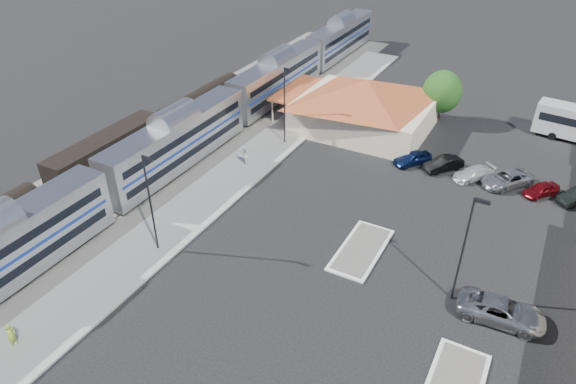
% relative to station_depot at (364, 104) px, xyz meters
% --- Properties ---
extents(ground, '(280.00, 280.00, 0.00)m').
position_rel_station_depot_xyz_m(ground, '(4.56, -24.00, -3.13)').
color(ground, black).
rests_on(ground, ground).
extents(railbed, '(16.00, 100.00, 0.12)m').
position_rel_station_depot_xyz_m(railbed, '(-16.44, -16.00, -3.07)').
color(railbed, '#4C4944').
rests_on(railbed, ground).
extents(platform, '(5.50, 92.00, 0.18)m').
position_rel_station_depot_xyz_m(platform, '(-7.44, -18.00, -3.04)').
color(platform, gray).
rests_on(platform, ground).
extents(passenger_train, '(3.00, 104.00, 5.55)m').
position_rel_station_depot_xyz_m(passenger_train, '(-13.44, -18.23, -0.26)').
color(passenger_train, silver).
rests_on(passenger_train, ground).
extents(freight_cars, '(2.80, 46.00, 4.00)m').
position_rel_station_depot_xyz_m(freight_cars, '(-19.44, -22.26, -1.21)').
color(freight_cars, black).
rests_on(freight_cars, ground).
extents(station_depot, '(18.35, 12.24, 6.20)m').
position_rel_station_depot_xyz_m(station_depot, '(0.00, 0.00, 0.00)').
color(station_depot, '#BEAB8B').
rests_on(station_depot, ground).
extents(traffic_island_south, '(3.30, 7.50, 0.21)m').
position_rel_station_depot_xyz_m(traffic_island_south, '(8.56, -22.00, -3.03)').
color(traffic_island_south, silver).
rests_on(traffic_island_south, ground).
extents(lamp_plat_s, '(1.08, 0.25, 9.00)m').
position_rel_station_depot_xyz_m(lamp_plat_s, '(-6.34, -30.00, 2.21)').
color(lamp_plat_s, black).
rests_on(lamp_plat_s, ground).
extents(lamp_plat_n, '(1.08, 0.25, 9.00)m').
position_rel_station_depot_xyz_m(lamp_plat_n, '(-6.34, -8.00, 2.21)').
color(lamp_plat_n, black).
rests_on(lamp_plat_n, ground).
extents(lamp_lot, '(1.08, 0.25, 9.00)m').
position_rel_station_depot_xyz_m(lamp_lot, '(16.66, -24.00, 2.21)').
color(lamp_lot, black).
rests_on(lamp_lot, ground).
extents(tree_depot, '(4.71, 4.71, 6.63)m').
position_rel_station_depot_xyz_m(tree_depot, '(7.56, 6.00, 0.89)').
color(tree_depot, '#382314').
rests_on(tree_depot, ground).
extents(suv, '(6.19, 3.11, 1.68)m').
position_rel_station_depot_xyz_m(suv, '(20.04, -24.50, -2.29)').
color(suv, gray).
rests_on(suv, ground).
extents(person_a, '(0.59, 0.77, 1.89)m').
position_rel_station_depot_xyz_m(person_a, '(-8.01, -42.55, -2.01)').
color(person_a, '#A9C03C').
rests_on(person_a, platform).
extents(person_b, '(1.01, 1.13, 1.92)m').
position_rel_station_depot_xyz_m(person_b, '(-7.71, -14.59, -1.99)').
color(person_b, silver).
rests_on(person_b, platform).
extents(parked_car_a, '(3.96, 4.41, 1.45)m').
position_rel_station_depot_xyz_m(parked_car_a, '(7.94, -5.76, -2.41)').
color(parked_car_a, '#0E1C47').
rests_on(parked_car_a, ground).
extents(parked_car_b, '(3.93, 4.36, 1.44)m').
position_rel_station_depot_xyz_m(parked_car_b, '(11.14, -5.46, -2.41)').
color(parked_car_b, black).
rests_on(parked_car_b, ground).
extents(parked_car_c, '(4.23, 4.54, 1.28)m').
position_rel_station_depot_xyz_m(parked_car_c, '(14.34, -5.76, -2.49)').
color(parked_car_c, white).
rests_on(parked_car_c, ground).
extents(parked_car_d, '(5.36, 5.72, 1.50)m').
position_rel_station_depot_xyz_m(parked_car_d, '(17.54, -5.46, -2.38)').
color(parked_car_d, gray).
rests_on(parked_car_d, ground).
extents(parked_car_e, '(3.54, 3.89, 1.28)m').
position_rel_station_depot_xyz_m(parked_car_e, '(20.74, -5.76, -2.49)').
color(parked_car_e, maroon).
rests_on(parked_car_e, ground).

